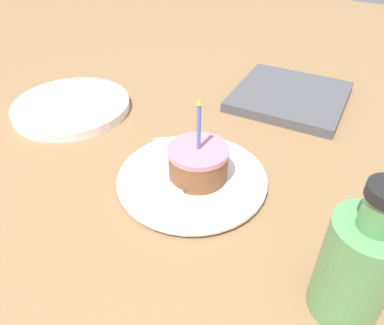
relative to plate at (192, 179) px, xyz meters
name	(u,v)px	position (x,y,z in m)	size (l,w,h in m)	color
ground_plane	(193,184)	(0.01, -0.02, -0.03)	(2.40, 2.40, 0.04)	olive
plate	(192,179)	(0.00, 0.00, 0.00)	(0.23, 0.23, 0.01)	white
cake_slice	(198,162)	(-0.01, 0.00, 0.03)	(0.09, 0.09, 0.14)	brown
fork	(168,163)	(0.05, -0.01, 0.01)	(0.13, 0.14, 0.00)	silver
bottle	(358,265)	(-0.25, 0.11, 0.06)	(0.08, 0.08, 0.18)	#599959
side_plate	(72,106)	(0.32, -0.09, 0.00)	(0.24, 0.24, 0.02)	white
marble_board	(290,96)	(-0.06, -0.33, 0.00)	(0.22, 0.22, 0.02)	#4C4C51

